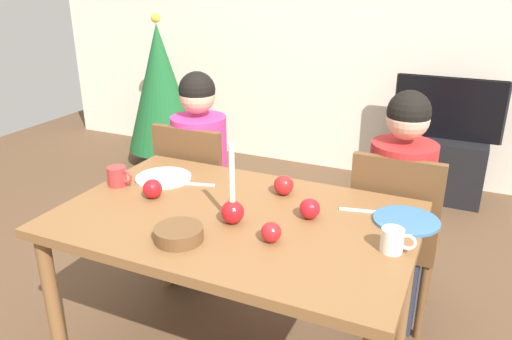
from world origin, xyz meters
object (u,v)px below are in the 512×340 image
Objects in this scene: tv at (449,108)px; plate_right at (406,221)px; mug_left at (118,176)px; apple_near_candle at (271,232)px; apple_by_left_plate at (284,185)px; candle_centerpiece at (232,207)px; dining_table at (235,233)px; plate_left at (163,178)px; bowl_walnuts at (179,234)px; chair_left at (198,190)px; christmas_tree at (161,88)px; person_left_child at (201,179)px; apple_by_right_mug at (153,189)px; chair_right at (395,229)px; mug_right at (393,240)px; tv_stand at (440,167)px; person_right_child at (397,215)px; apple_far_edge at (310,209)px.

plate_right is (0.01, -2.08, 0.05)m from tv.
mug_left is 1.70× the size of apple_near_candle.
plate_right is at bearing -4.70° from apple_by_left_plate.
dining_table is at bearing 108.84° from candle_centerpiece.
mug_left is (-0.64, 0.11, -0.02)m from candle_centerpiece.
tv reaches higher than plate_left.
bowl_walnuts is 0.56m from apple_by_left_plate.
dining_table is 0.83m from chair_left.
apple_near_candle is (0.83, -0.18, -0.01)m from mug_left.
christmas_tree reaches higher than candle_centerpiece.
person_left_child reaches higher than candle_centerpiece.
bowl_walnuts is at bearing -109.61° from dining_table.
bowl_walnuts reaches higher than dining_table.
apple_by_right_mug is (-1.01, -2.30, 0.08)m from tv.
chair_left is at bearing 82.55° from mug_left.
chair_left and chair_right have the same top height.
tv_stand is at bearing 89.98° from mug_right.
apple_near_candle is at bearing -139.56° from plate_right.
chair_left is 0.93m from candle_centerpiece.
chair_right is 1.12m from plate_left.
christmas_tree is 3.17m from mug_right.
mug_right is (0.62, -0.02, 0.13)m from dining_table.
christmas_tree reaches higher than apple_by_right_mug.
candle_centerpiece reaches higher than mug_left.
plate_right is (0.61, 0.28, -0.06)m from candle_centerpiece.
dining_table is at bearing 177.81° from mug_right.
mug_right reaches higher than bowl_walnuts.
chair_left is at bearing 161.69° from plate_right.
chair_left is at bearing 151.88° from apple_by_left_plate.
chair_left reaches higher than plate_left.
dining_table is at bearing -105.05° from tv.
tv is (0.62, 2.30, 0.04)m from dining_table.
candle_centerpiece is 0.34m from apple_by_left_plate.
tv is 2.10m from apple_by_left_plate.
bowl_walnuts is (-0.71, -2.56, 0.07)m from tv.
mug_left reaches higher than apple_by_right_mug.
plate_left is (-1.01, -0.45, 0.19)m from person_right_child.
chair_left is 2.07m from tv_stand.
chair_right reaches higher than apple_by_left_plate.
tv_stand is at bearing 87.29° from person_right_child.
person_right_child is at bearing 64.22° from apple_far_edge.
mug_left is (1.17, -2.01, 0.10)m from christmas_tree.
chair_left is 0.49m from plate_left.
chair_right is at bearing 48.38° from dining_table.
apple_by_right_mug is (0.15, -0.61, 0.28)m from chair_left.
person_right_child is 1.15m from apple_by_right_mug.
candle_centerpiece is 2.55× the size of mug_left.
person_right_child reaches higher than plate_left.
apple_near_candle reaches higher than tv_stand.
plate_left is at bearing 152.53° from candle_centerpiece.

